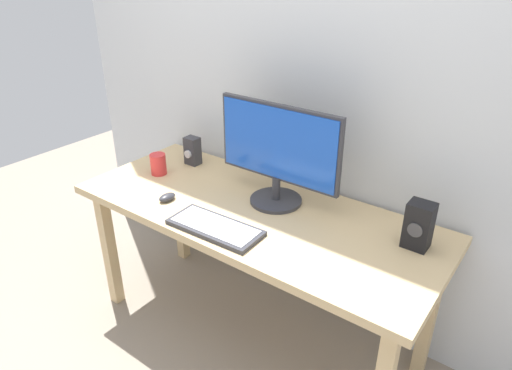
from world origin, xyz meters
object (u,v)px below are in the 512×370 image
Objects in this scene: mouse at (167,197)px; coffee_mug at (159,164)px; audio_controller at (192,151)px; monitor at (278,152)px; keyboard_primary at (215,227)px; speaker_right at (419,225)px; desk at (254,224)px.

mouse is 0.80× the size of coffee_mug.
audio_controller is 1.40× the size of coffee_mug.
mouse is 0.30m from coffee_mug.
mouse is 0.41m from audio_controller.
monitor is 1.48× the size of keyboard_primary.
keyboard_primary is 3.78× the size of coffee_mug.
coffee_mug is at bearing -173.86° from speaker_right.
desk is 15.67× the size of coffee_mug.
monitor is 3.99× the size of audio_controller.
mouse is at bearing -154.35° from desk.
keyboard_primary is (-0.07, -0.34, -0.23)m from monitor.
monitor is 0.61m from audio_controller.
mouse is at bearing -144.09° from monitor.
coffee_mug is at bearing 179.79° from desk.
keyboard_primary is at bearing -5.99° from mouse.
desk is 0.24m from keyboard_primary.
keyboard_primary is at bearing -21.80° from coffee_mug.
mouse is at bearing 170.59° from keyboard_primary.
audio_controller reaches higher than desk.
monitor is at bearing 79.12° from keyboard_primary.
desk is 4.14× the size of keyboard_primary.
speaker_right is at bearing 20.27° from mouse.
audio_controller is at bearing 177.42° from speaker_right.
monitor is at bearing 70.29° from desk.
audio_controller is (-1.21, 0.05, -0.02)m from speaker_right.
keyboard_primary reaches higher than desk.
speaker_right is at bearing 6.14° from coffee_mug.
desk is at bearing -168.28° from speaker_right.
desk is at bearing 29.07° from mouse.
monitor is at bearing -178.16° from speaker_right.
mouse is 0.57× the size of audio_controller.
coffee_mug reaches higher than mouse.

